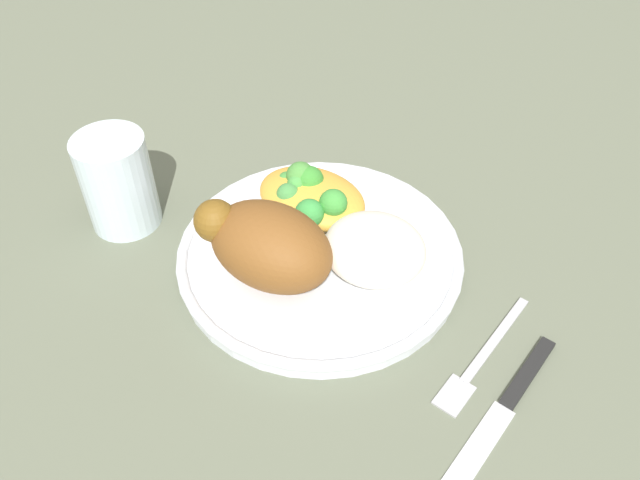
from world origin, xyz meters
TOP-DOWN VIEW (x-y plane):
  - ground_plane at (0.00, 0.00)m, footprint 2.00×2.00m
  - plate at (0.00, 0.00)m, footprint 0.27×0.27m
  - roasted_chicken at (0.02, 0.05)m, footprint 0.13×0.08m
  - rice_pile at (-0.05, -0.01)m, footprint 0.09×0.09m
  - mac_cheese_with_broccoli at (0.04, -0.04)m, footprint 0.11×0.08m
  - fork at (-0.17, 0.02)m, footprint 0.03×0.14m
  - knife at (-0.21, 0.05)m, footprint 0.03×0.19m
  - water_glass at (0.20, 0.06)m, footprint 0.07×0.07m

SIDE VIEW (x-z plane):
  - ground_plane at x=0.00m, z-range 0.00..0.00m
  - fork at x=-0.17m, z-range 0.00..0.01m
  - knife at x=-0.21m, z-range 0.00..0.01m
  - plate at x=0.00m, z-range 0.00..0.02m
  - mac_cheese_with_broccoli at x=0.04m, z-range 0.02..0.06m
  - rice_pile at x=-0.05m, z-range 0.02..0.06m
  - water_glass at x=0.20m, z-range 0.00..0.10m
  - roasted_chicken at x=0.02m, z-range 0.02..0.09m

